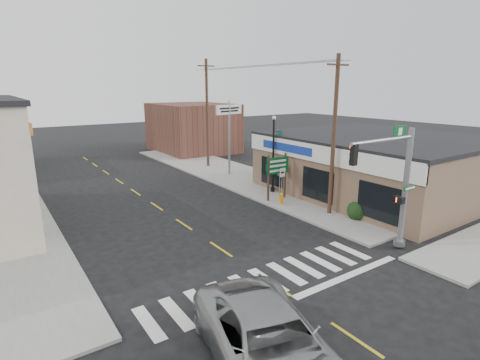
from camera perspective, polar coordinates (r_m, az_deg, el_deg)
ground at (r=15.39m, az=5.15°, el=-15.57°), size 140.00×140.00×0.00m
sidewalk_right at (r=30.11m, az=2.71°, el=-0.40°), size 6.00×38.00×0.13m
center_line at (r=21.55m, az=-8.56°, el=-6.70°), size 0.12×56.00×0.01m
crosswalk at (r=15.65m, az=4.19°, el=-14.98°), size 11.00×2.20×0.01m
thrift_store at (r=28.79m, az=20.15°, el=2.02°), size 12.00×14.00×4.00m
bldg_distant_right at (r=45.46m, az=-7.27°, el=7.94°), size 8.00×10.00×5.60m
suv at (r=10.95m, az=4.54°, el=-23.79°), size 4.45×6.92×1.78m
traffic_signal_pole at (r=18.29m, az=22.93°, el=0.35°), size 4.60×0.37×5.83m
guide_sign at (r=25.14m, az=5.70°, el=1.46°), size 1.78×0.14×3.11m
fire_hydrant at (r=24.52m, az=6.29°, el=-2.76°), size 0.23×0.23×0.72m
ped_crossing_sign at (r=26.13m, az=6.75°, el=1.15°), size 0.92×0.07×2.38m
lamp_post at (r=26.81m, az=5.20°, el=4.82°), size 0.71×0.56×5.47m
dance_center_sign at (r=31.91m, az=-1.68°, el=9.20°), size 2.94×0.18×6.24m
bare_tree at (r=25.28m, az=14.37°, el=4.30°), size 2.13×2.13×4.27m
shrub_front at (r=22.82m, az=17.42°, el=-4.51°), size 1.18×1.18×0.88m
shrub_back at (r=27.92m, az=9.39°, el=-0.70°), size 1.13×1.13×0.85m
utility_pole_near at (r=22.40m, az=14.11°, el=6.66°), size 1.60×0.24×9.23m
utility_pole_far at (r=35.60m, az=-5.03°, el=10.20°), size 1.72×0.26×9.90m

